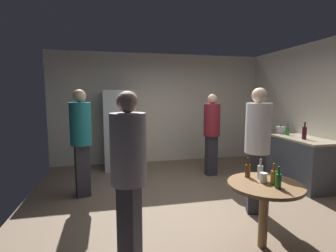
{
  "coord_description": "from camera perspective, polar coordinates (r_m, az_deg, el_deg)",
  "views": [
    {
      "loc": [
        -1.13,
        -3.56,
        1.69
      ],
      "look_at": [
        -0.21,
        0.72,
        1.14
      ],
      "focal_mm": 26.63,
      "sensor_mm": 36.0,
      "label": 1
    }
  ],
  "objects": [
    {
      "name": "refrigerator",
      "position": [
        5.82,
        -10.92,
        -0.83
      ],
      "size": [
        0.7,
        0.68,
        1.8
      ],
      "color": "silver",
      "rests_on": "ground_plane"
    },
    {
      "name": "beer_bottle_brown",
      "position": [
        3.1,
        17.8,
        -9.6
      ],
      "size": [
        0.06,
        0.06,
        0.23
      ],
      "color": "#593314",
      "rests_on": "foreground_table"
    },
    {
      "name": "kitchen_counter",
      "position": [
        5.57,
        26.17,
        -6.48
      ],
      "size": [
        0.64,
        1.85,
        0.9
      ],
      "color": "#4C515B",
      "rests_on": "ground_plane"
    },
    {
      "name": "ground_plane",
      "position": [
        4.12,
        5.17,
        -17.89
      ],
      "size": [
        5.2,
        5.2,
        0.1
      ],
      "primitive_type": "cube",
      "color": "#7A6651"
    },
    {
      "name": "beer_bottle_on_counter",
      "position": [
        5.48,
        25.68,
        -1.01
      ],
      "size": [
        0.06,
        0.06,
        0.23
      ],
      "color": "#26662D",
      "rests_on": "kitchen_counter"
    },
    {
      "name": "beer_bottle_amber",
      "position": [
        2.94,
        23.02,
        -10.69
      ],
      "size": [
        0.06,
        0.06,
        0.23
      ],
      "color": "#8C5919",
      "rests_on": "foreground_table"
    },
    {
      "name": "person_in_white_shirt",
      "position": [
        3.71,
        19.8,
        -3.21
      ],
      "size": [
        0.43,
        0.43,
        1.79
      ],
      "rotation": [
        0.0,
        0.0,
        -1.91
      ],
      "color": "#2D2D38",
      "rests_on": "ground_plane"
    },
    {
      "name": "kettle",
      "position": [
        5.67,
        24.34,
        -0.82
      ],
      "size": [
        0.24,
        0.17,
        0.18
      ],
      "color": "#B2B2B7",
      "rests_on": "kitchen_counter"
    },
    {
      "name": "person_in_gray_shirt",
      "position": [
        2.42,
        -8.99,
        -9.24
      ],
      "size": [
        0.46,
        0.46,
        1.73
      ],
      "rotation": [
        0.0,
        0.0,
        -0.5
      ],
      "color": "#2D2D38",
      "rests_on": "ground_plane"
    },
    {
      "name": "wall_back",
      "position": [
        6.3,
        -1.82,
        4.0
      ],
      "size": [
        5.32,
        0.06,
        2.7
      ],
      "primitive_type": "cube",
      "color": "silver",
      "rests_on": "ground_plane"
    },
    {
      "name": "person_in_maroon_shirt",
      "position": [
        5.27,
        9.98,
        -0.52
      ],
      "size": [
        0.37,
        0.37,
        1.71
      ],
      "rotation": [
        0.0,
        0.0,
        -1.48
      ],
      "color": "#2D2D38",
      "rests_on": "ground_plane"
    },
    {
      "name": "beer_bottle_clear",
      "position": [
        3.09,
        20.35,
        -9.72
      ],
      "size": [
        0.06,
        0.06,
        0.23
      ],
      "color": "silver",
      "rests_on": "foreground_table"
    },
    {
      "name": "plastic_cup_white",
      "position": [
        2.97,
        21.01,
        -11.0
      ],
      "size": [
        0.08,
        0.08,
        0.11
      ],
      "primitive_type": "cylinder",
      "color": "white",
      "rests_on": "foreground_table"
    },
    {
      "name": "person_in_teal_shirt",
      "position": [
        4.31,
        -19.29,
        -1.87
      ],
      "size": [
        0.43,
        0.43,
        1.78
      ],
      "rotation": [
        0.0,
        0.0,
        -1.26
      ],
      "color": "#2D2D38",
      "rests_on": "ground_plane"
    },
    {
      "name": "beer_bottle_green",
      "position": [
        2.85,
        23.93,
        -11.3
      ],
      "size": [
        0.06,
        0.06,
        0.23
      ],
      "color": "#26662D",
      "rests_on": "foreground_table"
    },
    {
      "name": "foreground_table",
      "position": [
        3.01,
        21.23,
        -14.03
      ],
      "size": [
        0.8,
        0.8,
        0.73
      ],
      "color": "olive",
      "rests_on": "ground_plane"
    },
    {
      "name": "wine_bottle_on_counter",
      "position": [
        5.1,
        28.75,
        -1.35
      ],
      "size": [
        0.08,
        0.08,
        0.31
      ],
      "color": "#3F141E",
      "rests_on": "kitchen_counter"
    }
  ]
}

